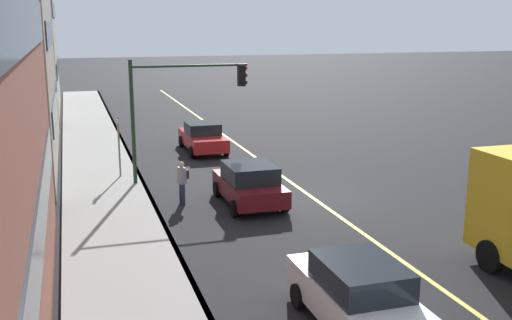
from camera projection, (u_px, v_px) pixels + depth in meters
ground at (313, 198)px, 23.76m from camera, size 200.00×200.00×0.00m
sidewalk_slab at (111, 214)px, 21.53m from camera, size 80.00×3.34×0.15m
curb_edge at (156, 210)px, 21.99m from camera, size 80.00×0.16×0.15m
lane_stripe_center at (313, 198)px, 23.76m from camera, size 80.00×0.16×0.01m
car_white at (360, 298)px, 13.31m from camera, size 4.65×1.92×1.65m
car_red at (203, 137)px, 32.18m from camera, size 4.52×1.98×1.54m
car_maroon at (249, 184)px, 22.79m from camera, size 4.03×2.08×1.56m
pedestrian_with_backpack at (182, 180)px, 22.76m from camera, size 0.43×0.42×1.65m
traffic_light_mast at (181, 97)px, 25.20m from camera, size 0.28×4.97×5.25m
street_sign_post at (119, 143)px, 26.20m from camera, size 0.60×0.08×2.78m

